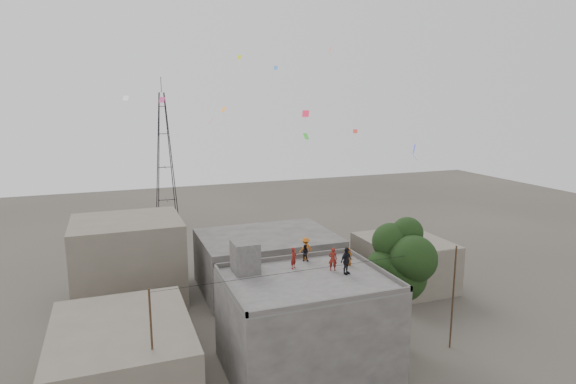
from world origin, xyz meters
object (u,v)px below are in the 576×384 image
(tree, at_px, (402,262))
(person_dark_adult, at_px, (346,261))
(stair_head_box, at_px, (245,257))
(transmission_tower, at_px, (165,160))
(person_red_adult, at_px, (333,259))

(tree, xyz_separation_m, person_dark_adult, (-4.66, -0.65, 0.88))
(stair_head_box, bearing_deg, person_dark_adult, -24.22)
(transmission_tower, distance_m, person_red_adult, 39.71)
(person_red_adult, distance_m, person_dark_adult, 1.04)
(person_red_adult, bearing_deg, transmission_tower, -55.57)
(stair_head_box, xyz_separation_m, tree, (10.57, -2.00, -1.00))
(stair_head_box, bearing_deg, tree, -10.74)
(tree, distance_m, person_dark_adult, 4.78)
(transmission_tower, relative_size, person_red_adult, 12.98)
(stair_head_box, bearing_deg, transmission_tower, 91.23)
(transmission_tower, height_order, person_red_adult, transmission_tower)
(stair_head_box, distance_m, person_dark_adult, 6.48)
(stair_head_box, relative_size, person_dark_adult, 1.14)
(person_red_adult, xyz_separation_m, person_dark_adult, (0.52, -0.89, 0.11))
(transmission_tower, bearing_deg, person_red_adult, -81.02)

